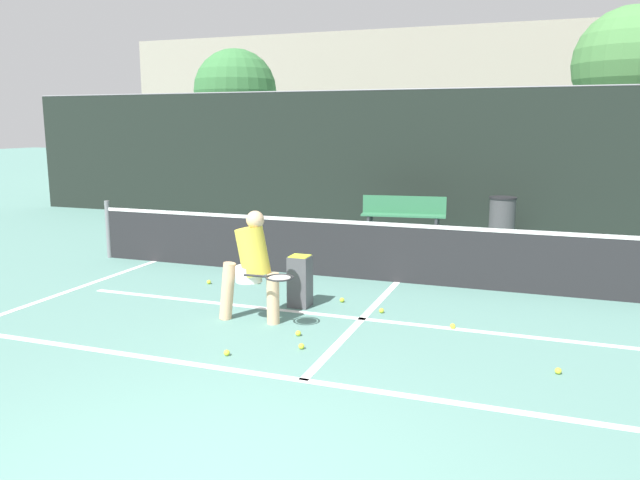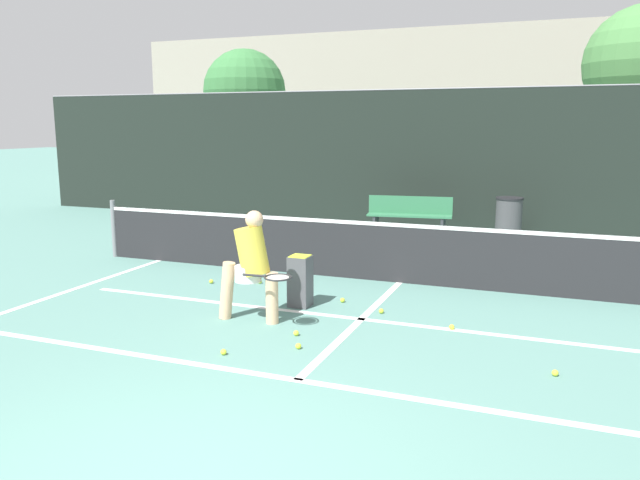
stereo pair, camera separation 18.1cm
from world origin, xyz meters
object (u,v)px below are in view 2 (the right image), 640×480
(parked_car, at_px, (558,195))
(player_practicing, at_px, (251,263))
(courtside_bench, at_px, (410,214))
(ball_hopper, at_px, (300,280))
(trash_bin, at_px, (509,218))

(parked_car, bearing_deg, player_practicing, -108.02)
(player_practicing, distance_m, parked_car, 11.30)
(courtside_bench, bearing_deg, ball_hopper, -98.65)
(player_practicing, xyz_separation_m, trash_bin, (2.55, 7.11, -0.30))
(ball_hopper, distance_m, parked_car, 10.41)
(player_practicing, relative_size, ball_hopper, 2.01)
(parked_car, bearing_deg, trash_bin, -104.66)
(courtside_bench, bearing_deg, trash_bin, -3.36)
(player_practicing, xyz_separation_m, ball_hopper, (0.31, 0.83, -0.38))
(player_practicing, xyz_separation_m, courtside_bench, (0.41, 6.95, -0.28))
(ball_hopper, xyz_separation_m, courtside_bench, (0.09, 6.12, 0.11))
(ball_hopper, distance_m, trash_bin, 6.67)
(courtside_bench, bearing_deg, parked_car, 43.07)
(courtside_bench, height_order, trash_bin, trash_bin)
(courtside_bench, xyz_separation_m, parked_car, (3.09, 3.79, 0.14))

